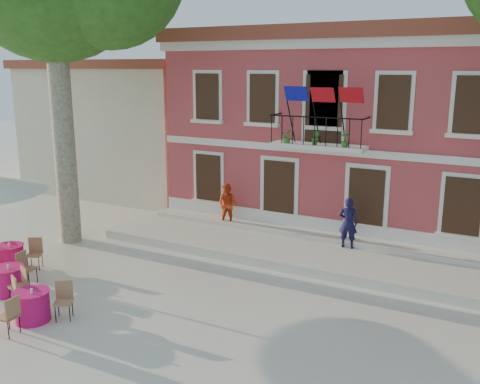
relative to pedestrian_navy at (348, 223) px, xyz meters
name	(u,v)px	position (x,y,z in m)	size (l,w,h in m)	color
ground	(176,292)	(-3.30, -5.04, -1.14)	(90.00, 90.00, 0.00)	beige
main_building	(357,125)	(-1.30, 4.95, 2.64)	(13.50, 9.59, 7.50)	#B14042
neighbor_west	(146,123)	(-12.80, 5.96, 2.08)	(9.40, 9.40, 6.40)	beige
terrace	(303,251)	(-1.30, -0.64, -0.99)	(14.00, 3.40, 0.30)	silver
pedestrian_navy	(348,223)	(0.00, 0.00, 0.00)	(0.61, 0.40, 1.68)	black
pedestrian_orange	(228,205)	(-4.68, 0.29, -0.04)	(0.77, 0.60, 1.59)	#C93F17
cafe_table_0	(9,279)	(-7.25, -7.34, -0.71)	(1.85, 1.75, 0.95)	#C01271
cafe_table_1	(32,305)	(-5.40, -8.15, -0.71)	(1.87, 1.69, 0.95)	#C01271
cafe_table_2	(10,256)	(-8.78, -6.07, -0.71)	(1.87, 1.65, 0.95)	#C01271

